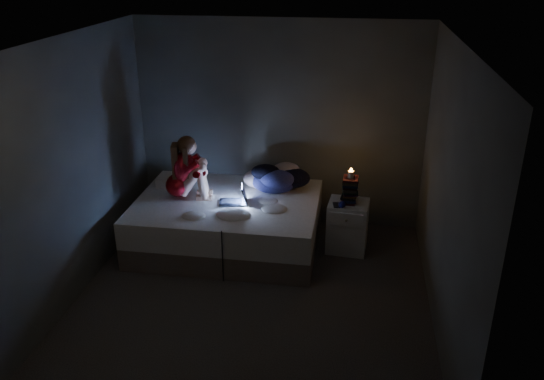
% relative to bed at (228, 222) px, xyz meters
% --- Properties ---
extents(floor, '(3.60, 3.80, 0.02)m').
position_rel_bed_xyz_m(floor, '(0.51, -1.10, -0.30)').
color(floor, black).
rests_on(floor, ground).
extents(ceiling, '(3.60, 3.80, 0.02)m').
position_rel_bed_xyz_m(ceiling, '(0.51, -1.10, 2.32)').
color(ceiling, silver).
rests_on(ceiling, ground).
extents(wall_back, '(3.60, 0.02, 2.60)m').
position_rel_bed_xyz_m(wall_back, '(0.51, 0.81, 1.01)').
color(wall_back, '#61635D').
rests_on(wall_back, ground).
extents(wall_front, '(3.60, 0.02, 2.60)m').
position_rel_bed_xyz_m(wall_front, '(0.51, -3.01, 1.01)').
color(wall_front, '#61635D').
rests_on(wall_front, ground).
extents(wall_left, '(0.02, 3.80, 2.60)m').
position_rel_bed_xyz_m(wall_left, '(-1.30, -1.10, 1.01)').
color(wall_left, '#61635D').
rests_on(wall_left, ground).
extents(wall_right, '(0.02, 3.80, 2.60)m').
position_rel_bed_xyz_m(wall_right, '(2.32, -1.10, 1.01)').
color(wall_right, '#61635D').
rests_on(wall_right, ground).
extents(bed, '(2.15, 1.61, 0.59)m').
position_rel_bed_xyz_m(bed, '(0.00, 0.00, 0.00)').
color(bed, silver).
rests_on(bed, ground).
extents(pillow, '(0.43, 0.31, 0.12)m').
position_rel_bed_xyz_m(pillow, '(-0.74, 0.34, 0.36)').
color(pillow, white).
rests_on(pillow, bed).
extents(woman, '(0.53, 0.40, 0.77)m').
position_rel_bed_xyz_m(woman, '(-0.58, -0.02, 0.68)').
color(woman, maroon).
rests_on(woman, bed).
extents(laptop, '(0.36, 0.29, 0.23)m').
position_rel_bed_xyz_m(laptop, '(0.08, -0.07, 0.41)').
color(laptop, black).
rests_on(laptop, bed).
extents(clothes_pile, '(0.63, 0.52, 0.35)m').
position_rel_bed_xyz_m(clothes_pile, '(0.50, 0.39, 0.47)').
color(clothes_pile, '#1F244F').
rests_on(clothes_pile, bed).
extents(nightstand, '(0.49, 0.45, 0.61)m').
position_rel_bed_xyz_m(nightstand, '(1.43, 0.10, 0.01)').
color(nightstand, silver).
rests_on(nightstand, ground).
extents(book_stack, '(0.19, 0.25, 0.32)m').
position_rel_bed_xyz_m(book_stack, '(1.43, 0.12, 0.48)').
color(book_stack, black).
rests_on(book_stack, nightstand).
extents(candle, '(0.07, 0.07, 0.08)m').
position_rel_bed_xyz_m(candle, '(1.43, 0.12, 0.68)').
color(candle, beige).
rests_on(candle, book_stack).
extents(phone, '(0.10, 0.15, 0.01)m').
position_rel_bed_xyz_m(phone, '(1.30, -0.01, 0.32)').
color(phone, black).
rests_on(phone, nightstand).
extents(blue_orb, '(0.08, 0.08, 0.08)m').
position_rel_bed_xyz_m(blue_orb, '(1.37, -0.06, 0.36)').
color(blue_orb, navy).
rests_on(blue_orb, nightstand).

